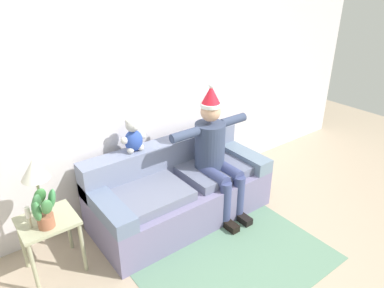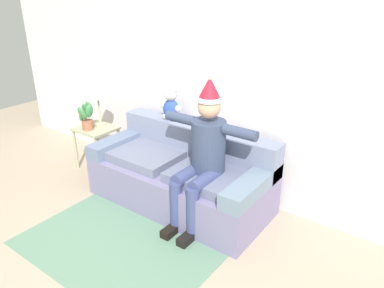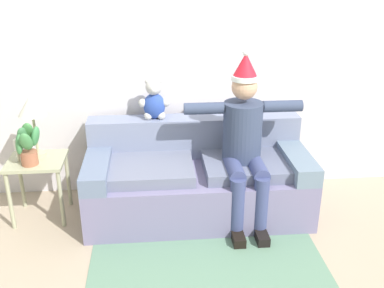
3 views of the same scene
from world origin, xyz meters
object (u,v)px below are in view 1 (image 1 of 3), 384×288
(couch, at_px, (179,190))
(candle_tall, at_px, (28,215))
(person_seated, at_px, (215,151))
(table_lamp, at_px, (35,172))
(teddy_bear, at_px, (133,136))
(potted_plant, at_px, (43,208))
(side_table, at_px, (49,229))

(couch, relative_size, candle_tall, 9.76)
(couch, xyz_separation_m, person_seated, (0.39, -0.16, 0.44))
(couch, relative_size, table_lamp, 3.54)
(teddy_bear, xyz_separation_m, potted_plant, (-1.07, -0.37, -0.23))
(person_seated, bearing_deg, candle_tall, 175.51)
(side_table, relative_size, potted_plant, 1.48)
(side_table, xyz_separation_m, potted_plant, (-0.02, -0.10, 0.29))
(teddy_bear, bearing_deg, table_lamp, -170.00)
(side_table, bearing_deg, person_seated, -5.46)
(couch, xyz_separation_m, side_table, (-1.42, 0.01, 0.14))
(couch, xyz_separation_m, potted_plant, (-1.44, -0.09, 0.43))
(person_seated, height_order, side_table, person_seated)
(table_lamp, bearing_deg, person_seated, -8.20)
(side_table, distance_m, potted_plant, 0.31)
(teddy_bear, distance_m, table_lamp, 1.06)
(couch, distance_m, side_table, 1.43)
(side_table, relative_size, candle_tall, 2.80)
(couch, distance_m, table_lamp, 1.58)
(candle_tall, bearing_deg, couch, 0.39)
(teddy_bear, bearing_deg, side_table, -165.48)
(person_seated, height_order, teddy_bear, person_seated)
(table_lamp, height_order, potted_plant, table_lamp)
(table_lamp, bearing_deg, side_table, -92.13)
(person_seated, height_order, table_lamp, person_seated)
(teddy_bear, bearing_deg, candle_tall, -166.19)
(couch, xyz_separation_m, teddy_bear, (-0.37, 0.28, 0.67))
(teddy_bear, xyz_separation_m, candle_tall, (-1.19, -0.29, -0.29))
(teddy_bear, distance_m, side_table, 1.20)
(teddy_bear, distance_m, candle_tall, 1.26)
(candle_tall, bearing_deg, side_table, 8.28)
(side_table, bearing_deg, table_lamp, 87.87)
(potted_plant, bearing_deg, table_lamp, 81.71)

